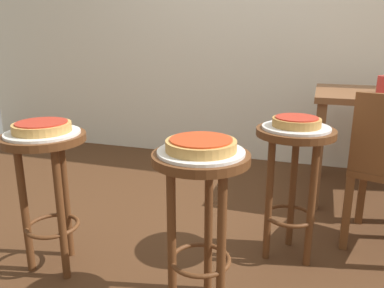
{
  "coord_description": "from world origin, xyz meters",
  "views": [
    {
      "loc": [
        0.46,
        -1.83,
        1.12
      ],
      "look_at": [
        -0.1,
        -0.16,
        0.61
      ],
      "focal_mm": 36.12,
      "sensor_mm": 36.0,
      "label": 1
    }
  ],
  "objects_px": {
    "pizza_foreground": "(201,145)",
    "serving_plate_middle": "(43,133)",
    "pizza_middle": "(42,127)",
    "condiment_shaker": "(381,87)",
    "stool_foreground": "(201,197)",
    "dining_table": "(377,112)",
    "stool_middle": "(47,172)",
    "stool_leftside": "(293,164)",
    "cup_near_edge": "(384,86)",
    "serving_plate_leftside": "(296,128)",
    "serving_plate_foreground": "(201,152)",
    "pizza_leftside": "(297,122)"
  },
  "relations": [
    {
      "from": "stool_foreground",
      "to": "stool_leftside",
      "type": "height_order",
      "value": "same"
    },
    {
      "from": "serving_plate_foreground",
      "to": "stool_leftside",
      "type": "relative_size",
      "value": 0.49
    },
    {
      "from": "stool_leftside",
      "to": "stool_middle",
      "type": "bearing_deg",
      "value": -156.32
    },
    {
      "from": "serving_plate_foreground",
      "to": "pizza_foreground",
      "type": "height_order",
      "value": "pizza_foreground"
    },
    {
      "from": "cup_near_edge",
      "to": "condiment_shaker",
      "type": "height_order",
      "value": "cup_near_edge"
    },
    {
      "from": "pizza_leftside",
      "to": "condiment_shaker",
      "type": "distance_m",
      "value": 1.07
    },
    {
      "from": "stool_foreground",
      "to": "dining_table",
      "type": "relative_size",
      "value": 0.84
    },
    {
      "from": "stool_leftside",
      "to": "pizza_leftside",
      "type": "distance_m",
      "value": 0.21
    },
    {
      "from": "stool_middle",
      "to": "stool_leftside",
      "type": "distance_m",
      "value": 1.18
    },
    {
      "from": "serving_plate_middle",
      "to": "stool_leftside",
      "type": "xyz_separation_m",
      "value": [
        1.08,
        0.47,
        -0.19
      ]
    },
    {
      "from": "pizza_foreground",
      "to": "serving_plate_middle",
      "type": "bearing_deg",
      "value": 176.02
    },
    {
      "from": "pizza_foreground",
      "to": "cup_near_edge",
      "type": "distance_m",
      "value": 1.53
    },
    {
      "from": "pizza_foreground",
      "to": "serving_plate_leftside",
      "type": "xyz_separation_m",
      "value": [
        0.31,
        0.53,
        -0.03
      ]
    },
    {
      "from": "stool_middle",
      "to": "stool_leftside",
      "type": "relative_size",
      "value": 1.0
    },
    {
      "from": "stool_leftside",
      "to": "condiment_shaker",
      "type": "distance_m",
      "value": 1.1
    },
    {
      "from": "serving_plate_foreground",
      "to": "cup_near_edge",
      "type": "distance_m",
      "value": 1.53
    },
    {
      "from": "serving_plate_leftside",
      "to": "condiment_shaker",
      "type": "xyz_separation_m",
      "value": [
        0.47,
        0.96,
        0.1
      ]
    },
    {
      "from": "serving_plate_middle",
      "to": "serving_plate_leftside",
      "type": "xyz_separation_m",
      "value": [
        1.08,
        0.47,
        0.0
      ]
    },
    {
      "from": "stool_foreground",
      "to": "pizza_foreground",
      "type": "relative_size",
      "value": 2.53
    },
    {
      "from": "stool_foreground",
      "to": "pizza_middle",
      "type": "height_order",
      "value": "pizza_middle"
    },
    {
      "from": "stool_foreground",
      "to": "stool_middle",
      "type": "bearing_deg",
      "value": 176.02
    },
    {
      "from": "pizza_foreground",
      "to": "serving_plate_middle",
      "type": "relative_size",
      "value": 0.81
    },
    {
      "from": "serving_plate_foreground",
      "to": "stool_foreground",
      "type": "bearing_deg",
      "value": -90.0
    },
    {
      "from": "stool_leftside",
      "to": "condiment_shaker",
      "type": "relative_size",
      "value": 9.71
    },
    {
      "from": "stool_middle",
      "to": "cup_near_edge",
      "type": "bearing_deg",
      "value": 39.2
    },
    {
      "from": "pizza_foreground",
      "to": "dining_table",
      "type": "distance_m",
      "value": 1.68
    },
    {
      "from": "serving_plate_leftside",
      "to": "condiment_shaker",
      "type": "bearing_deg",
      "value": 63.8
    },
    {
      "from": "stool_leftside",
      "to": "pizza_leftside",
      "type": "bearing_deg",
      "value": 90.0
    },
    {
      "from": "pizza_foreground",
      "to": "serving_plate_middle",
      "type": "distance_m",
      "value": 0.77
    },
    {
      "from": "pizza_foreground",
      "to": "serving_plate_middle",
      "type": "xyz_separation_m",
      "value": [
        -0.77,
        0.05,
        -0.03
      ]
    },
    {
      "from": "serving_plate_foreground",
      "to": "condiment_shaker",
      "type": "bearing_deg",
      "value": 62.11
    },
    {
      "from": "serving_plate_foreground",
      "to": "stool_leftside",
      "type": "bearing_deg",
      "value": 59.17
    },
    {
      "from": "serving_plate_leftside",
      "to": "pizza_leftside",
      "type": "distance_m",
      "value": 0.03
    },
    {
      "from": "stool_foreground",
      "to": "stool_leftside",
      "type": "relative_size",
      "value": 1.0
    },
    {
      "from": "serving_plate_leftside",
      "to": "pizza_middle",
      "type": "bearing_deg",
      "value": -156.32
    },
    {
      "from": "dining_table",
      "to": "pizza_middle",
      "type": "bearing_deg",
      "value": -137.3
    },
    {
      "from": "dining_table",
      "to": "cup_near_edge",
      "type": "relative_size",
      "value": 6.56
    },
    {
      "from": "pizza_foreground",
      "to": "pizza_leftside",
      "type": "xyz_separation_m",
      "value": [
        0.31,
        0.53,
        0.0
      ]
    },
    {
      "from": "dining_table",
      "to": "serving_plate_foreground",
      "type": "bearing_deg",
      "value": -117.91
    },
    {
      "from": "pizza_middle",
      "to": "condiment_shaker",
      "type": "distance_m",
      "value": 2.11
    },
    {
      "from": "pizza_foreground",
      "to": "serving_plate_leftside",
      "type": "distance_m",
      "value": 0.61
    },
    {
      "from": "pizza_leftside",
      "to": "serving_plate_middle",
      "type": "bearing_deg",
      "value": -156.32
    },
    {
      "from": "stool_foreground",
      "to": "cup_near_edge",
      "type": "height_order",
      "value": "cup_near_edge"
    },
    {
      "from": "stool_leftside",
      "to": "dining_table",
      "type": "relative_size",
      "value": 0.84
    },
    {
      "from": "serving_plate_middle",
      "to": "stool_leftside",
      "type": "height_order",
      "value": "serving_plate_middle"
    },
    {
      "from": "serving_plate_leftside",
      "to": "cup_near_edge",
      "type": "bearing_deg",
      "value": 59.38
    },
    {
      "from": "pizza_middle",
      "to": "serving_plate_leftside",
      "type": "distance_m",
      "value": 1.18
    },
    {
      "from": "serving_plate_middle",
      "to": "condiment_shaker",
      "type": "relative_size",
      "value": 4.73
    },
    {
      "from": "serving_plate_foreground",
      "to": "pizza_middle",
      "type": "distance_m",
      "value": 0.77
    },
    {
      "from": "stool_middle",
      "to": "condiment_shaker",
      "type": "relative_size",
      "value": 9.71
    }
  ]
}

